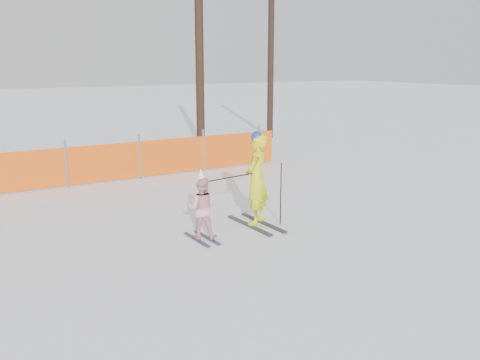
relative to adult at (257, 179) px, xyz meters
name	(u,v)px	position (x,y,z in m)	size (l,w,h in m)	color
ground	(254,237)	(-0.45, -0.61, -0.95)	(120.00, 120.00, 0.00)	white
adult	(257,179)	(0.00, 0.00, 0.00)	(0.79, 1.52, 1.90)	black
child	(202,208)	(-1.34, -0.21, -0.34)	(0.70, 0.93, 1.33)	black
ski_poles	(258,186)	(-0.08, -0.16, -0.11)	(1.68, 0.20, 1.26)	black
tree_trunks	(227,59)	(5.30, 10.03, 2.35)	(3.78, 0.54, 6.78)	black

